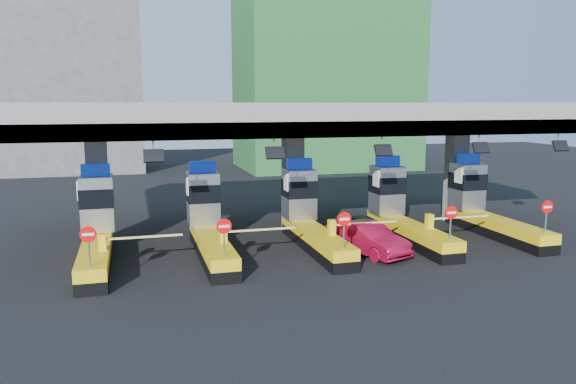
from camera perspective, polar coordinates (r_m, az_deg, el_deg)
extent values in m
plane|color=black|center=(28.03, 2.20, -5.39)|extent=(120.00, 120.00, 0.00)
cube|color=slate|center=(30.02, 0.50, 7.65)|extent=(28.00, 12.00, 1.50)
cube|color=#4C4C49|center=(24.61, 4.23, 6.37)|extent=(28.00, 0.60, 0.70)
cube|color=slate|center=(29.17, -18.73, 0.22)|extent=(1.00, 1.00, 5.50)
cube|color=slate|center=(30.31, 0.49, 1.02)|extent=(1.00, 1.00, 5.50)
cube|color=slate|center=(34.44, 16.69, 1.61)|extent=(1.00, 1.00, 5.50)
cylinder|color=slate|center=(23.20, -13.55, 4.50)|extent=(0.06, 0.06, 0.50)
cube|color=black|center=(23.03, -13.49, 3.59)|extent=(0.80, 0.38, 0.54)
cylinder|color=slate|center=(23.92, -1.45, 4.88)|extent=(0.06, 0.06, 0.50)
cube|color=black|center=(23.75, -1.33, 4.00)|extent=(0.80, 0.38, 0.54)
cylinder|color=slate|center=(25.61, 9.50, 5.03)|extent=(0.06, 0.06, 0.50)
cube|color=black|center=(25.45, 9.67, 4.22)|extent=(0.80, 0.38, 0.54)
cylinder|color=slate|center=(28.10, 18.80, 5.02)|extent=(0.06, 0.06, 0.50)
cube|color=black|center=(27.96, 19.00, 4.28)|extent=(0.80, 0.38, 0.54)
cylinder|color=slate|center=(30.86, 25.74, 4.93)|extent=(0.06, 0.06, 0.50)
cube|color=black|center=(30.74, 25.94, 4.25)|extent=(0.80, 0.38, 0.54)
cube|color=black|center=(25.77, -18.88, -6.61)|extent=(1.20, 8.00, 0.50)
cube|color=#E5B70C|center=(25.64, -18.94, -5.53)|extent=(1.20, 8.00, 0.50)
cube|color=#9EA3A8|center=(28.06, -18.80, -1.05)|extent=(1.50, 1.50, 2.60)
cube|color=black|center=(27.99, -18.84, -0.46)|extent=(1.56, 1.56, 0.90)
cube|color=#0C2DBF|center=(27.84, -18.97, 2.15)|extent=(1.30, 0.35, 0.55)
cube|color=white|center=(27.71, -20.56, 0.20)|extent=(0.06, 0.70, 0.90)
cylinder|color=slate|center=(21.94, -19.55, -5.58)|extent=(0.07, 0.07, 1.30)
cylinder|color=red|center=(21.77, -19.64, -4.07)|extent=(0.60, 0.04, 0.60)
cube|color=white|center=(21.75, -19.65, -4.08)|extent=(0.42, 0.02, 0.10)
cube|color=#E5B70C|center=(24.32, -18.34, -4.83)|extent=(0.30, 0.35, 0.70)
cube|color=white|center=(24.26, -14.44, -4.44)|extent=(3.20, 0.08, 0.08)
cube|color=black|center=(25.94, -7.73, -6.09)|extent=(1.20, 8.00, 0.50)
cube|color=#E5B70C|center=(25.81, -7.76, -5.02)|extent=(1.20, 8.00, 0.50)
cube|color=#9EA3A8|center=(28.22, -8.62, -0.61)|extent=(1.50, 1.50, 2.60)
cube|color=black|center=(28.15, -8.63, -0.02)|extent=(1.56, 1.56, 0.90)
cube|color=#0C2DBF|center=(28.00, -8.70, 2.57)|extent=(1.30, 0.35, 0.55)
cube|color=white|center=(27.73, -10.22, 0.64)|extent=(0.06, 0.70, 0.90)
cylinder|color=slate|center=(22.14, -6.50, -4.97)|extent=(0.07, 0.07, 1.30)
cylinder|color=red|center=(21.97, -6.51, -3.47)|extent=(0.60, 0.04, 0.60)
cube|color=white|center=(21.95, -6.50, -3.48)|extent=(0.42, 0.02, 0.10)
cube|color=#E5B70C|center=(24.57, -6.58, -4.28)|extent=(0.30, 0.35, 0.70)
cube|color=white|center=(24.85, -2.82, -3.84)|extent=(3.20, 0.08, 0.08)
cube|color=black|center=(27.05, 2.86, -5.39)|extent=(1.20, 8.00, 0.50)
cube|color=#E5B70C|center=(26.93, 2.86, -4.36)|extent=(1.20, 8.00, 0.50)
cube|color=#9EA3A8|center=(29.24, 1.14, -0.17)|extent=(1.50, 1.50, 2.60)
cube|color=black|center=(29.17, 1.16, 0.40)|extent=(1.56, 1.56, 0.90)
cube|color=#0C2DBF|center=(29.03, 1.15, 2.91)|extent=(1.30, 0.35, 0.55)
cube|color=white|center=(28.63, -0.21, 1.05)|extent=(0.06, 0.70, 0.90)
cylinder|color=slate|center=(23.43, 5.69, -4.17)|extent=(0.07, 0.07, 1.30)
cylinder|color=red|center=(23.27, 5.74, -2.75)|extent=(0.60, 0.04, 0.60)
cube|color=white|center=(23.25, 5.76, -2.76)|extent=(0.42, 0.02, 0.10)
cube|color=#E5B70C|center=(25.80, 4.46, -3.60)|extent=(0.30, 0.35, 0.70)
cube|color=white|center=(26.39, 7.84, -3.15)|extent=(3.20, 0.08, 0.08)
cube|color=black|center=(28.99, 12.30, -4.60)|extent=(1.20, 8.00, 0.50)
cube|color=#E5B70C|center=(28.88, 12.33, -3.63)|extent=(1.20, 8.00, 0.50)
cube|color=#9EA3A8|center=(31.04, 10.01, 0.23)|extent=(1.50, 1.50, 2.60)
cube|color=black|center=(30.98, 10.04, 0.77)|extent=(1.56, 1.56, 0.90)
cube|color=#0C2DBF|center=(30.84, 10.09, 3.13)|extent=(1.30, 0.35, 0.55)
cube|color=white|center=(30.34, 8.93, 1.39)|extent=(0.06, 0.70, 0.90)
cylinder|color=slate|center=(25.65, 16.17, -3.33)|extent=(0.07, 0.07, 1.30)
cylinder|color=red|center=(25.50, 16.26, -2.03)|extent=(0.60, 0.04, 0.60)
cube|color=white|center=(25.48, 16.29, -2.04)|extent=(0.42, 0.02, 0.10)
cube|color=#E5B70C|center=(27.89, 14.16, -2.89)|extent=(0.30, 0.35, 0.70)
cube|color=white|center=(28.72, 17.03, -2.47)|extent=(3.20, 0.08, 0.08)
cube|color=black|center=(31.61, 20.35, -3.83)|extent=(1.20, 8.00, 0.50)
cube|color=#E5B70C|center=(31.51, 20.40, -2.94)|extent=(1.20, 8.00, 0.50)
cube|color=#9EA3A8|center=(33.50, 17.74, 0.58)|extent=(1.50, 1.50, 2.60)
cube|color=black|center=(33.45, 17.79, 1.08)|extent=(1.56, 1.56, 0.90)
cube|color=#0C2DBF|center=(33.32, 17.87, 3.27)|extent=(1.30, 0.35, 0.55)
cube|color=white|center=(32.73, 16.92, 1.67)|extent=(0.06, 0.70, 0.90)
cylinder|color=slate|center=(28.57, 24.73, -2.56)|extent=(0.07, 0.07, 1.30)
cylinder|color=red|center=(28.45, 24.85, -1.39)|extent=(0.60, 0.04, 0.60)
cube|color=white|center=(28.43, 24.88, -1.39)|extent=(0.42, 0.02, 0.10)
cube|color=#E5B70C|center=(30.67, 22.31, -2.23)|extent=(0.30, 0.35, 0.70)
cube|color=white|center=(31.68, 24.67, -1.85)|extent=(3.20, 0.08, 0.08)
cube|color=#1E5926|center=(61.70, 3.82, 15.58)|extent=(18.00, 12.00, 28.00)
cube|color=#4C4C49|center=(62.10, -21.26, 10.33)|extent=(14.00, 10.00, 18.00)
imported|color=black|center=(28.34, 7.73, -3.83)|extent=(1.80, 4.21, 1.42)
imported|color=maroon|center=(26.48, 8.06, -4.69)|extent=(2.91, 4.75, 1.48)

